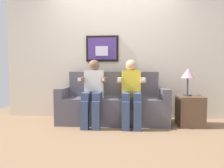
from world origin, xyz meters
TOP-DOWN VIEW (x-y plane):
  - ground_plane at (0.00, 0.00)m, footprint 5.59×5.59m
  - back_wall_assembly at (-0.01, 0.76)m, footprint 4.30×0.10m
  - couch at (0.00, 0.33)m, footprint 1.90×0.58m
  - person_on_left at (-0.32, 0.16)m, footprint 0.46×0.56m
  - person_on_right at (0.32, 0.16)m, footprint 0.46×0.56m
  - side_table_right at (1.30, 0.22)m, footprint 0.40×0.40m
  - table_lamp at (1.27, 0.27)m, footprint 0.22×0.22m

SIDE VIEW (x-z plane):
  - ground_plane at x=0.00m, z-range 0.00..0.00m
  - side_table_right at x=1.30m, z-range 0.00..0.50m
  - couch at x=0.00m, z-range -0.14..0.76m
  - person_on_left at x=-0.32m, z-range 0.05..1.16m
  - person_on_right at x=0.32m, z-range 0.05..1.16m
  - table_lamp at x=1.27m, z-range 0.63..1.09m
  - back_wall_assembly at x=-0.01m, z-range 0.00..2.60m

